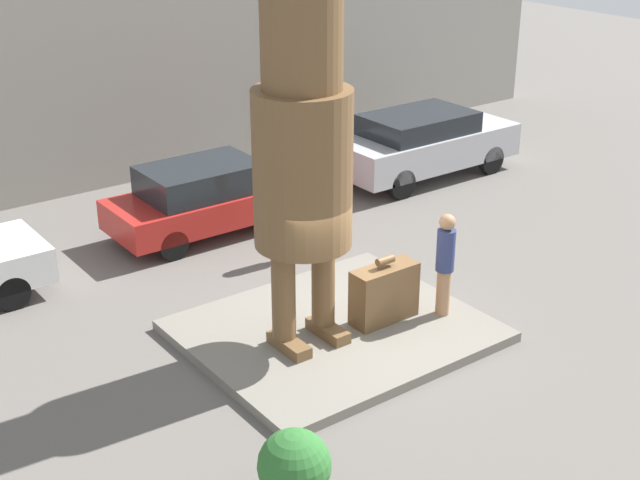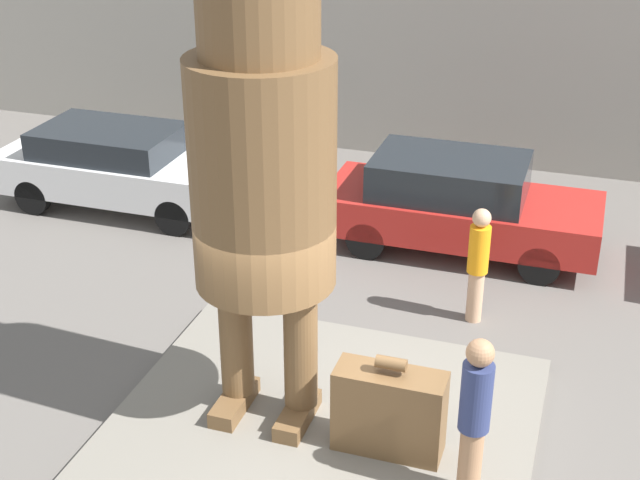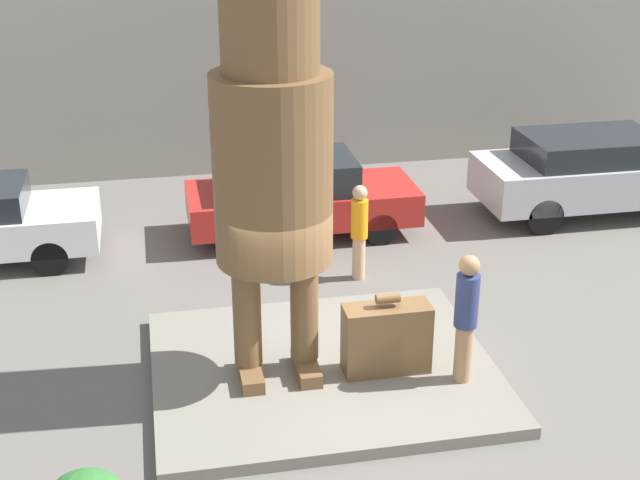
% 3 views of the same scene
% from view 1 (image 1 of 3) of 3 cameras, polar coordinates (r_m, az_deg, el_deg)
% --- Properties ---
extents(ground_plane, '(60.00, 60.00, 0.00)m').
position_cam_1_polar(ground_plane, '(14.67, 0.94, -6.13)').
color(ground_plane, '#605B56').
extents(pedestal, '(4.60, 3.91, 0.17)m').
position_cam_1_polar(pedestal, '(14.63, 0.94, -5.85)').
color(pedestal, slate).
rests_on(pedestal, ground_plane).
extents(building_backdrop, '(28.00, 0.60, 6.18)m').
position_cam_1_polar(building_backdrop, '(21.11, -14.49, 11.42)').
color(building_backdrop, gray).
rests_on(building_backdrop, ground_plane).
extents(statue_figure, '(1.48, 1.48, 5.47)m').
position_cam_1_polar(statue_figure, '(12.93, -1.12, 6.01)').
color(statue_figure, brown).
rests_on(statue_figure, pedestal).
extents(giant_suitcase, '(1.16, 0.45, 1.14)m').
position_cam_1_polar(giant_suitcase, '(14.61, 4.13, -3.42)').
color(giant_suitcase, brown).
rests_on(giant_suitcase, pedestal).
extents(tourist, '(0.30, 0.30, 1.79)m').
position_cam_1_polar(tourist, '(14.68, 8.01, -1.30)').
color(tourist, '#A87A56').
rests_on(tourist, pedestal).
extents(parked_car_red, '(4.23, 1.73, 1.50)m').
position_cam_1_polar(parked_car_red, '(18.41, -7.20, 2.75)').
color(parked_car_red, '#B2231E').
rests_on(parked_car_red, ground_plane).
extents(parked_car_silver, '(4.71, 1.87, 1.62)m').
position_cam_1_polar(parked_car_silver, '(21.67, 6.61, 6.24)').
color(parked_car_silver, '#B7B7BC').
rests_on(parked_car_silver, ground_plane).
extents(planter_pot, '(0.88, 0.88, 1.12)m').
position_cam_1_polar(planter_pot, '(10.81, -1.65, -14.59)').
color(planter_pot, '#AD5638').
rests_on(planter_pot, ground_plane).
extents(worker_hivis, '(0.28, 0.28, 1.65)m').
position_cam_1_polar(worker_hivis, '(17.02, -1.80, 1.61)').
color(worker_hivis, tan).
rests_on(worker_hivis, ground_plane).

